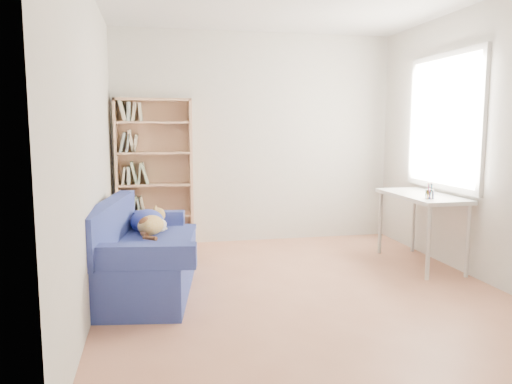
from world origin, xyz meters
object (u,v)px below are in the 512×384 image
(sofa, at_px, (143,255))
(desk, at_px, (422,202))
(pen_cup, at_px, (430,193))
(bookshelf, at_px, (155,180))

(sofa, relative_size, desk, 1.54)
(pen_cup, bearing_deg, desk, 72.24)
(pen_cup, bearing_deg, bookshelf, 148.21)
(sofa, height_order, desk, sofa)
(desk, xyz_separation_m, pen_cup, (-0.10, -0.32, 0.14))
(bookshelf, xyz_separation_m, desk, (2.73, -1.31, -0.15))
(sofa, relative_size, bookshelf, 0.98)
(bookshelf, relative_size, desk, 1.57)
(sofa, distance_m, pen_cup, 2.80)
(sofa, distance_m, desk, 2.89)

